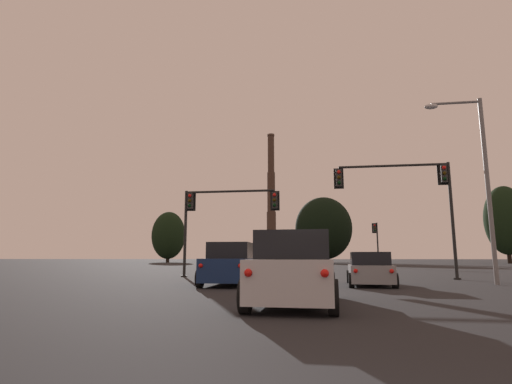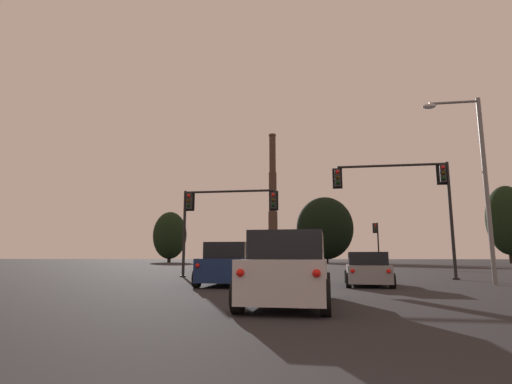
{
  "view_description": "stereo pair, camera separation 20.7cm",
  "coord_description": "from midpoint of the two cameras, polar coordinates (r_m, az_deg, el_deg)",
  "views": [
    {
      "loc": [
        0.56,
        -2.18,
        1.21
      ],
      "look_at": [
        -5.28,
        36.89,
        7.7
      ],
      "focal_mm": 28.0,
      "sensor_mm": 36.0,
      "label": 1
    },
    {
      "loc": [
        0.76,
        -2.15,
        1.21
      ],
      "look_at": [
        -5.28,
        36.89,
        7.7
      ],
      "focal_mm": 28.0,
      "sensor_mm": 36.0,
      "label": 2
    }
  ],
  "objects": [
    {
      "name": "traffic_light_far_right",
      "position": [
        52.1,
        16.69,
        -6.29
      ],
      "size": [
        0.78,
        0.5,
        5.52
      ],
      "color": "black",
      "rests_on": "ground_plane"
    },
    {
      "name": "suv_center_lane_second",
      "position": [
        10.72,
        5.05,
        -10.95
      ],
      "size": [
        2.22,
        4.95,
        1.86
      ],
      "rotation": [
        0.0,
        0.0,
        -0.03
      ],
      "color": "silver",
      "rests_on": "ground_plane"
    },
    {
      "name": "suv_left_lane_front",
      "position": [
        18.23,
        -3.75,
        -10.29
      ],
      "size": [
        2.17,
        4.93,
        1.86
      ],
      "rotation": [
        0.0,
        0.0,
        0.02
      ],
      "color": "navy",
      "rests_on": "ground_plane"
    },
    {
      "name": "traffic_light_overhead_right",
      "position": [
        24.69,
        21.03,
        0.39
      ],
      "size": [
        6.69,
        0.5,
        6.63
      ],
      "color": "black",
      "rests_on": "ground_plane"
    },
    {
      "name": "street_lamp",
      "position": [
        21.38,
        28.85,
        2.9
      ],
      "size": [
        2.66,
        0.36,
        8.77
      ],
      "color": "slate",
      "rests_on": "ground_plane"
    },
    {
      "name": "hatchback_right_lane_front",
      "position": [
        18.41,
        15.61,
        -10.69
      ],
      "size": [
        2.09,
        4.18,
        1.44
      ],
      "rotation": [
        0.0,
        0.0,
        -0.05
      ],
      "color": "gray",
      "rests_on": "ground_plane"
    },
    {
      "name": "smokestack",
      "position": [
        157.86,
        2.16,
        -2.53
      ],
      "size": [
        5.78,
        5.78,
        50.77
      ],
      "color": "#3C2B22",
      "rests_on": "ground_plane"
    },
    {
      "name": "treeline_far_right",
      "position": [
        88.32,
        9.56,
        -5.12
      ],
      "size": [
        12.24,
        11.02,
        14.28
      ],
      "color": "black",
      "rests_on": "ground_plane"
    },
    {
      "name": "treeline_right_mid",
      "position": [
        103.66,
        -12.46,
        -6.06
      ],
      "size": [
        8.44,
        7.6,
        12.68
      ],
      "color": "black",
      "rests_on": "ground_plane"
    },
    {
      "name": "traffic_light_overhead_left",
      "position": [
        25.58,
        -5.77,
        -2.51
      ],
      "size": [
        6.25,
        0.5,
        5.48
      ],
      "color": "black",
      "rests_on": "ground_plane"
    },
    {
      "name": "treeline_center_left",
      "position": [
        95.97,
        32.04,
        -3.43
      ],
      "size": [
        8.14,
        7.33,
        15.77
      ],
      "color": "black",
      "rests_on": "ground_plane"
    }
  ]
}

